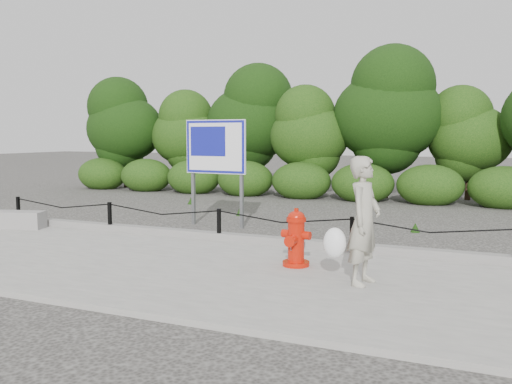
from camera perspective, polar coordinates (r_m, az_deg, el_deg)
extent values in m
plane|color=#2D2B28|center=(10.17, -3.90, -5.57)|extent=(90.00, 90.00, 0.00)
cube|color=gray|center=(8.47, -10.13, -7.72)|extent=(14.00, 4.00, 0.08)
cube|color=slate|center=(10.18, -3.78, -4.69)|extent=(14.00, 0.22, 0.14)
cube|color=black|center=(13.13, -23.73, -1.76)|extent=(0.06, 0.06, 0.60)
cube|color=black|center=(11.45, -15.14, -2.53)|extent=(0.06, 0.06, 0.60)
cube|color=black|center=(10.10, -3.92, -3.45)|extent=(0.06, 0.06, 0.60)
cube|color=black|center=(9.25, 10.05, -4.41)|extent=(0.06, 0.06, 0.60)
cylinder|color=black|center=(12.23, -19.77, -1.10)|extent=(2.50, 0.02, 0.02)
cylinder|color=black|center=(10.69, -9.90, -1.81)|extent=(2.50, 0.02, 0.02)
cylinder|color=black|center=(9.57, 2.76, -2.64)|extent=(2.50, 0.02, 0.02)
cylinder|color=black|center=(9.01, 17.85, -3.46)|extent=(2.50, 0.02, 0.02)
cylinder|color=black|center=(21.82, -13.56, 3.22)|extent=(0.18, 0.18, 2.08)
ellipsoid|color=#20440F|center=(21.81, -13.65, 7.05)|extent=(3.08, 2.67, 3.33)
cylinder|color=black|center=(20.78, -7.35, 2.84)|extent=(0.18, 0.18, 1.82)
ellipsoid|color=#20440F|center=(20.75, -7.39, 6.36)|extent=(2.69, 2.33, 2.91)
cylinder|color=black|center=(19.98, -0.57, 3.38)|extent=(0.18, 0.18, 2.25)
ellipsoid|color=#20440F|center=(19.97, -0.57, 7.89)|extent=(3.32, 2.88, 3.59)
cylinder|color=black|center=(18.36, 5.58, 2.43)|extent=(0.18, 0.18, 1.81)
ellipsoid|color=#20440F|center=(18.32, 5.62, 6.38)|extent=(2.67, 2.31, 2.89)
cylinder|color=black|center=(18.14, 13.53, 3.18)|extent=(0.18, 0.18, 2.39)
ellipsoid|color=#20440F|center=(18.14, 13.67, 8.47)|extent=(3.54, 3.06, 3.83)
cylinder|color=black|center=(18.31, 21.46, 1.95)|extent=(0.18, 0.18, 1.75)
ellipsoid|color=#20440F|center=(18.27, 21.61, 5.78)|extent=(2.59, 2.24, 2.80)
cylinder|color=red|center=(8.24, 4.23, -7.51)|extent=(0.45, 0.45, 0.07)
cylinder|color=red|center=(8.17, 4.24, -5.19)|extent=(0.27, 0.27, 0.61)
cylinder|color=red|center=(8.11, 4.26, -2.91)|extent=(0.32, 0.32, 0.06)
ellipsoid|color=red|center=(8.11, 4.26, -2.67)|extent=(0.28, 0.28, 0.19)
cylinder|color=red|center=(8.09, 4.27, -1.92)|extent=(0.07, 0.07, 0.06)
cylinder|color=red|center=(8.22, 3.17, -4.39)|extent=(0.13, 0.14, 0.12)
cylinder|color=red|center=(8.08, 5.35, -4.58)|extent=(0.13, 0.14, 0.12)
cylinder|color=red|center=(8.00, 3.70, -5.17)|extent=(0.18, 0.15, 0.17)
cylinder|color=slate|center=(8.05, 3.67, -5.75)|extent=(0.01, 0.06, 0.13)
imported|color=#A19D8A|center=(7.22, 11.32, -2.98)|extent=(0.50, 0.67, 1.69)
ellipsoid|color=white|center=(7.21, 8.29, -5.32)|extent=(0.30, 0.24, 0.41)
cube|color=gray|center=(12.50, -23.81, -2.68)|extent=(1.19, 0.67, 0.36)
cube|color=slate|center=(12.41, -6.63, 2.04)|extent=(0.07, 0.07, 2.38)
cube|color=slate|center=(11.79, -1.51, 1.87)|extent=(0.07, 0.07, 2.38)
cube|color=white|center=(12.02, -4.28, 4.77)|extent=(1.49, 0.12, 1.19)
cube|color=navy|center=(12.00, -4.35, 4.77)|extent=(1.45, 0.08, 1.15)
cube|color=navy|center=(12.08, -5.10, 5.33)|extent=(0.89, 0.05, 0.65)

